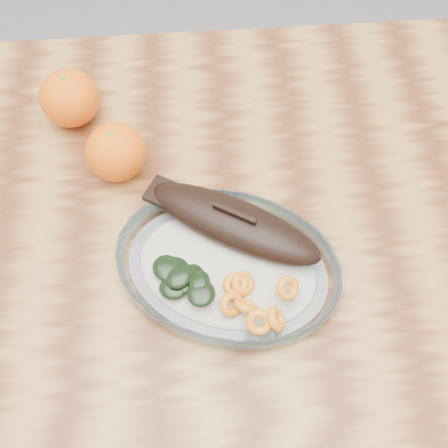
% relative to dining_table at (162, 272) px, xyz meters
% --- Properties ---
extents(ground, '(3.00, 3.00, 0.00)m').
position_rel_dining_table_xyz_m(ground, '(0.00, 0.00, -0.65)').
color(ground, slate).
rests_on(ground, ground).
extents(dining_table, '(1.20, 0.80, 0.75)m').
position_rel_dining_table_xyz_m(dining_table, '(0.00, 0.00, 0.00)').
color(dining_table, '#5C2E16').
rests_on(dining_table, ground).
extents(plated_meal, '(0.67, 0.67, 0.08)m').
position_rel_dining_table_xyz_m(plated_meal, '(0.10, -0.05, 0.12)').
color(plated_meal, white).
rests_on(plated_meal, dining_table).
extents(orange_left, '(0.09, 0.09, 0.09)m').
position_rel_dining_table_xyz_m(orange_left, '(-0.12, 0.23, 0.14)').
color(orange_left, '#E34504').
rests_on(orange_left, dining_table).
extents(orange_right, '(0.08, 0.08, 0.08)m').
position_rel_dining_table_xyz_m(orange_right, '(-0.05, 0.12, 0.14)').
color(orange_right, '#E34504').
rests_on(orange_right, dining_table).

